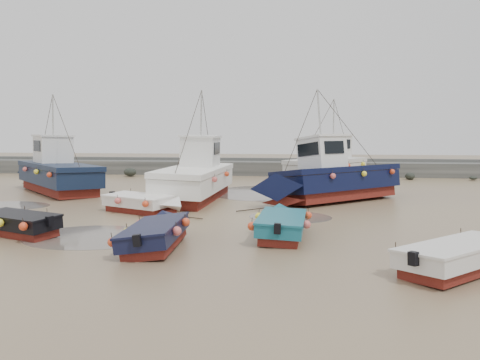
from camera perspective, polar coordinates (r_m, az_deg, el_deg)
The scene contains 16 objects.
ground at distance 20.30m, azimuth -7.25°, elevation -5.14°, with size 120.00×120.00×0.00m, color #8B7952.
seawall at distance 41.73m, azimuth 0.01°, elevation 1.50°, with size 60.00×4.92×1.50m.
puddle_a at distance 18.30m, azimuth -17.64°, elevation -6.59°, with size 5.07×5.07×0.01m, color #61584F.
puddle_b at distance 21.48m, azimuth 6.16°, elevation -4.50°, with size 3.77×3.77×0.01m, color #61584F.
puddle_c at distance 27.38m, azimuth -26.56°, elevation -2.83°, with size 4.51×4.51×0.01m, color #61584F.
puddle_d at distance 29.71m, azimuth 2.30°, elevation -1.55°, with size 5.87×5.87×0.01m, color #61584F.
dinghy_1 at distance 16.26m, azimuth -9.82°, elevation -6.00°, with size 2.23×6.07×1.43m.
dinghy_2 at distance 17.59m, azimuth 5.16°, elevation -5.02°, with size 2.28×5.85×1.43m.
dinghy_3 at distance 14.72m, azimuth 26.08°, elevation -7.83°, with size 5.35×4.84×1.43m.
dinghy_4 at distance 19.67m, azimuth -25.95°, elevation -4.41°, with size 5.36×2.81×1.43m.
dinghy_5 at distance 22.84m, azimuth -11.67°, elevation -2.56°, with size 5.37×3.19×1.43m.
cabin_boat_0 at distance 32.34m, azimuth -21.61°, elevation 0.96°, with size 9.07×8.99×6.22m.
cabin_boat_1 at distance 27.13m, azimuth -5.22°, elevation 0.46°, with size 3.56×11.46×6.22m.
cabin_boat_2 at distance 26.31m, azimuth 11.05°, elevation 0.25°, with size 9.06×8.02×6.22m.
cabin_boat_3 at distance 35.53m, azimuth 11.01°, elevation 1.75°, with size 7.17×8.92×6.22m.
person at distance 27.33m, azimuth -10.72°, elevation -2.32°, with size 0.59×0.39×1.62m, color #181B3D.
Camera 1 is at (4.79, -19.34, 3.90)m, focal length 35.00 mm.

